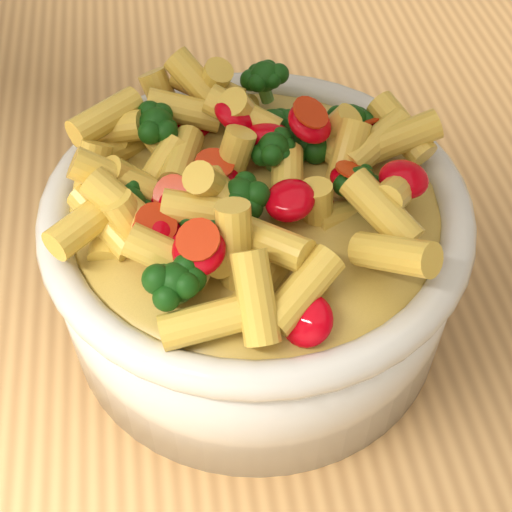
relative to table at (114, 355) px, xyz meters
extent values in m
cube|color=tan|center=(0.00, 0.00, 0.08)|extent=(1.20, 0.80, 0.04)
cylinder|color=tan|center=(0.55, 0.35, -0.37)|extent=(0.05, 0.05, 0.86)
cylinder|color=silver|center=(0.11, -0.04, 0.15)|extent=(0.24, 0.24, 0.10)
ellipsoid|color=silver|center=(0.11, -0.04, 0.12)|extent=(0.22, 0.22, 0.04)
torus|color=silver|center=(0.11, -0.04, 0.20)|extent=(0.25, 0.25, 0.02)
ellipsoid|color=#E9BD4F|center=(0.11, -0.04, 0.20)|extent=(0.22, 0.22, 0.02)
camera|label=1|loc=(0.07, -0.33, 0.49)|focal=50.00mm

